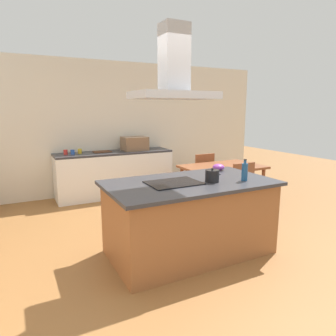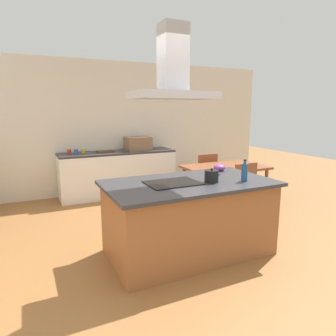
{
  "view_description": "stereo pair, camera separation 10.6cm",
  "coord_description": "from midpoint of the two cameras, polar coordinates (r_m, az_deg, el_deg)",
  "views": [
    {
      "loc": [
        -1.83,
        -3.01,
        1.75
      ],
      "look_at": [
        -0.09,
        0.4,
        1.0
      ],
      "focal_mm": 32.58,
      "sensor_mm": 36.0,
      "label": 1
    },
    {
      "loc": [
        -1.74,
        -3.05,
        1.75
      ],
      "look_at": [
        -0.09,
        0.4,
        1.0
      ],
      "focal_mm": 32.58,
      "sensor_mm": 36.0,
      "label": 2
    }
  ],
  "objects": [
    {
      "name": "olive_oil_bottle",
      "position": [
        3.73,
        13.35,
        -0.66
      ],
      "size": [
        0.07,
        0.07,
        0.26
      ],
      "color": "navy",
      "rests_on": "kitchen_island"
    },
    {
      "name": "wall_back",
      "position": [
        6.54,
        -11.3,
        7.34
      ],
      "size": [
        7.2,
        0.1,
        2.7
      ],
      "primitive_type": "cube",
      "color": "beige",
      "rests_on": "ground"
    },
    {
      "name": "cutting_board",
      "position": [
        6.21,
        -12.71,
        3.01
      ],
      "size": [
        0.34,
        0.24,
        0.02
      ],
      "primitive_type": "cube",
      "color": "#59331E",
      "rests_on": "back_counter"
    },
    {
      "name": "mixing_bowl",
      "position": [
        4.3,
        8.73,
        0.16
      ],
      "size": [
        0.16,
        0.16,
        0.09
      ],
      "primitive_type": "ellipsoid",
      "color": "purple",
      "rests_on": "kitchen_island"
    },
    {
      "name": "cooktop",
      "position": [
        3.51,
        0.2,
        -2.81
      ],
      "size": [
        0.6,
        0.44,
        0.01
      ],
      "primitive_type": "cube",
      "color": "black",
      "rests_on": "kitchen_island"
    },
    {
      "name": "coffee_mug_blue",
      "position": [
        6.02,
        -17.91,
        2.85
      ],
      "size": [
        0.08,
        0.08,
        0.09
      ],
      "primitive_type": "cylinder",
      "color": "#2D56B2",
      "rests_on": "back_counter"
    },
    {
      "name": "tea_kettle",
      "position": [
        3.6,
        7.45,
        -1.47
      ],
      "size": [
        0.22,
        0.16,
        0.17
      ],
      "color": "black",
      "rests_on": "kitchen_island"
    },
    {
      "name": "range_hood",
      "position": [
        3.43,
        0.21,
        16.98
      ],
      "size": [
        0.9,
        0.55,
        0.78
      ],
      "color": "#ADADB2"
    },
    {
      "name": "back_counter",
      "position": [
        6.3,
        -10.39,
        -1.03
      ],
      "size": [
        2.32,
        0.62,
        0.9
      ],
      "color": "white",
      "rests_on": "ground"
    },
    {
      "name": "chair_facing_island",
      "position": [
        5.03,
        14.08,
        -3.56
      ],
      "size": [
        0.42,
        0.42,
        0.89
      ],
      "color": "#2D6BB7",
      "rests_on": "ground"
    },
    {
      "name": "ground",
      "position": [
        5.17,
        -5.32,
        -8.75
      ],
      "size": [
        16.0,
        16.0,
        0.0
      ],
      "primitive_type": "plane",
      "color": "#936033"
    },
    {
      "name": "coffee_mug_red",
      "position": [
        6.06,
        -19.09,
        2.82
      ],
      "size": [
        0.08,
        0.08,
        0.09
      ],
      "primitive_type": "cylinder",
      "color": "red",
      "rests_on": "back_counter"
    },
    {
      "name": "coffee_mug_yellow",
      "position": [
        6.12,
        -16.65,
        3.05
      ],
      "size": [
        0.08,
        0.08,
        0.09
      ],
      "primitive_type": "cylinder",
      "color": "gold",
      "rests_on": "back_counter"
    },
    {
      "name": "chair_facing_back_wall",
      "position": [
        6.06,
        5.82,
        -0.81
      ],
      "size": [
        0.42,
        0.42,
        0.89
      ],
      "color": "#2D6BB7",
      "rests_on": "ground"
    },
    {
      "name": "dining_table",
      "position": [
        5.5,
        9.61,
        -0.45
      ],
      "size": [
        1.4,
        0.9,
        0.75
      ],
      "color": "brown",
      "rests_on": "ground"
    },
    {
      "name": "kitchen_island",
      "position": [
        3.75,
        3.23,
        -9.17
      ],
      "size": [
        2.0,
        1.12,
        0.9
      ],
      "color": "#995B33",
      "rests_on": "ground"
    },
    {
      "name": "countertop_microwave",
      "position": [
        6.34,
        -6.74,
        4.56
      ],
      "size": [
        0.5,
        0.38,
        0.28
      ],
      "primitive_type": "cube",
      "color": "brown",
      "rests_on": "back_counter"
    }
  ]
}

